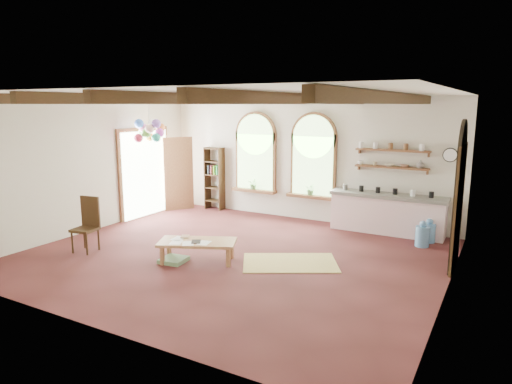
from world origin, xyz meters
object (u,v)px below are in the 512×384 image
Objects in this scene: coffee_table at (197,243)px; side_chair at (86,236)px; kitchen_counter at (387,213)px; balloon_cluster at (150,130)px.

side_chair is at bearing -166.04° from coffee_table.
side_chair is at bearing -138.96° from kitchen_counter.
coffee_table is at bearing -125.08° from kitchen_counter.
kitchen_counter is 6.77m from side_chair.
balloon_cluster is at bearing -162.96° from kitchen_counter.
balloon_cluster is at bearing 102.46° from side_chair.
coffee_table is 1.43× the size of side_chair.
balloon_cluster reaches higher than kitchen_counter.
kitchen_counter is 6.25m from balloon_cluster.
kitchen_counter is 1.66× the size of coffee_table.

